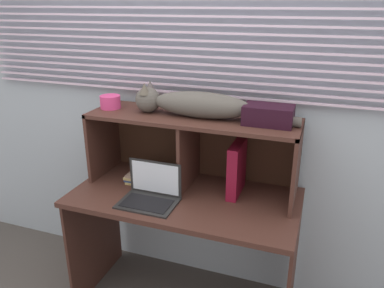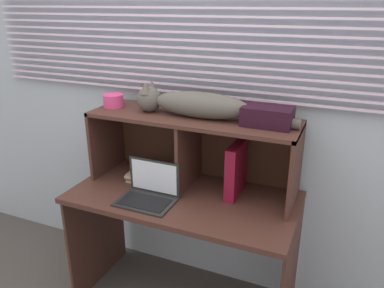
# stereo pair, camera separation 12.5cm
# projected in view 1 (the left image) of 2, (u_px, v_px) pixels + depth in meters

# --- Properties ---
(back_panel_with_blinds) EXTENTS (4.40, 0.08, 2.50)m
(back_panel_with_blinds) POSITION_uv_depth(u_px,v_px,m) (205.00, 98.00, 2.30)
(back_panel_with_blinds) COLOR #AABAC5
(back_panel_with_blinds) RESTS_ON ground
(desk) EXTENTS (1.28, 0.65, 0.78)m
(desk) POSITION_uv_depth(u_px,v_px,m) (185.00, 220.00, 2.22)
(desk) COLOR #462820
(desk) RESTS_ON ground
(hutch_shelf_unit) EXTENTS (1.20, 0.37, 0.43)m
(hutch_shelf_unit) POSITION_uv_depth(u_px,v_px,m) (193.00, 137.00, 2.20)
(hutch_shelf_unit) COLOR #462820
(hutch_shelf_unit) RESTS_ON desk
(cat) EXTENTS (0.93, 0.16, 0.18)m
(cat) POSITION_uv_depth(u_px,v_px,m) (193.00, 104.00, 2.09)
(cat) COLOR #534F48
(cat) RESTS_ON hutch_shelf_unit
(laptop) EXTENTS (0.31, 0.22, 0.21)m
(laptop) POSITION_uv_depth(u_px,v_px,m) (150.00, 194.00, 2.08)
(laptop) COLOR #242424
(laptop) RESTS_ON desk
(binder_upright) EXTENTS (0.06, 0.24, 0.30)m
(binder_upright) POSITION_uv_depth(u_px,v_px,m) (237.00, 168.00, 2.13)
(binder_upright) COLOR maroon
(binder_upright) RESTS_ON desk
(book_stack) EXTENTS (0.19, 0.25, 0.05)m
(book_stack) POSITION_uv_depth(u_px,v_px,m) (146.00, 174.00, 2.35)
(book_stack) COLOR tan
(book_stack) RESTS_ON desk
(small_basket) EXTENTS (0.12, 0.12, 0.08)m
(small_basket) POSITION_uv_depth(u_px,v_px,m) (110.00, 102.00, 2.27)
(small_basket) COLOR #DA3F7D
(small_basket) RESTS_ON hutch_shelf_unit
(storage_box) EXTENTS (0.26, 0.16, 0.10)m
(storage_box) POSITION_uv_depth(u_px,v_px,m) (268.00, 115.00, 1.97)
(storage_box) COLOR black
(storage_box) RESTS_ON hutch_shelf_unit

